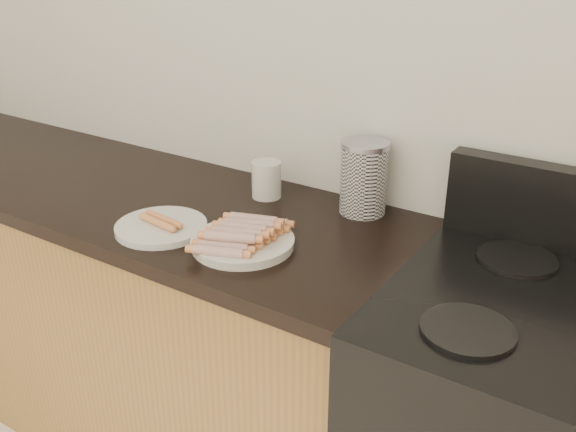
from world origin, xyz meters
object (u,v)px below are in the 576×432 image
Objects in this scene: side_plate at (161,227)px; mug at (266,180)px; main_plate at (243,244)px; canister at (364,177)px.

side_plate is 2.23× the size of mug.
main_plate is 0.32m from mug.
mug reaches higher than side_plate.
mug is at bearing 73.40° from side_plate.
main_plate is 2.36× the size of mug.
canister is at bearing 67.10° from main_plate.
main_plate is 0.23m from side_plate.
canister reaches higher than main_plate.
side_plate is at bearing -170.50° from main_plate.
canister is at bearing 11.03° from mug.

